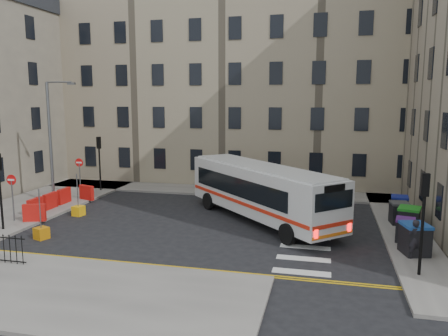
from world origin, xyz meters
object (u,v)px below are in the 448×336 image
at_px(bollard_yellow, 78,211).
at_px(wheelie_bin_c, 409,220).
at_px(wheelie_bin_e, 399,206).
at_px(streetlamp, 50,141).
at_px(bus, 261,190).
at_px(wheelie_bin_d, 399,213).
at_px(wheelie_bin_a, 415,239).
at_px(pedestrian, 414,239).
at_px(wheelie_bin_b, 405,230).
at_px(bollard_chevron, 42,233).

bearing_deg(bollard_yellow, wheelie_bin_c, 1.63).
bearing_deg(wheelie_bin_e, wheelie_bin_c, -83.86).
xyz_separation_m(streetlamp, bus, (14.19, -0.69, -2.49)).
bearing_deg(streetlamp, bollard_yellow, -34.04).
distance_m(bus, wheelie_bin_c, 8.10).
height_order(bus, wheelie_bin_d, bus).
xyz_separation_m(wheelie_bin_a, wheelie_bin_e, (0.33, 6.69, -0.09)).
height_order(wheelie_bin_e, pedestrian, pedestrian).
bearing_deg(wheelie_bin_b, wheelie_bin_e, 95.52).
bearing_deg(bollard_chevron, pedestrian, 3.40).
xyz_separation_m(bus, wheelie_bin_a, (7.67, -4.31, -1.00)).
relative_size(bus, bollard_yellow, 17.20).
relative_size(streetlamp, wheelie_bin_d, 6.69).
height_order(wheelie_bin_c, bollard_chevron, wheelie_bin_c).
relative_size(bus, pedestrian, 5.99).
xyz_separation_m(streetlamp, wheelie_bin_b, (21.74, -3.20, -3.61)).
distance_m(wheelie_bin_a, wheelie_bin_d, 5.00).
xyz_separation_m(streetlamp, bollard_yellow, (3.16, -2.13, -4.04)).
distance_m(streetlamp, bollard_yellow, 5.55).
bearing_deg(wheelie_bin_d, wheelie_bin_c, -87.04).
distance_m(bus, bollard_yellow, 11.23).
bearing_deg(bollard_chevron, streetlamp, 119.91).
bearing_deg(wheelie_bin_c, pedestrian, -80.61).
distance_m(bollard_yellow, bollard_chevron, 4.53).
distance_m(streetlamp, wheelie_bin_a, 22.68).
bearing_deg(wheelie_bin_c, bus, -170.41).
relative_size(wheelie_bin_c, wheelie_bin_e, 1.20).
height_order(wheelie_bin_c, pedestrian, pedestrian).
distance_m(wheelie_bin_c, bollard_yellow, 19.03).
height_order(streetlamp, bus, streetlamp).
height_order(wheelie_bin_c, wheelie_bin_e, wheelie_bin_c).
distance_m(wheelie_bin_e, pedestrian, 7.27).
distance_m(bus, wheelie_bin_a, 8.85).
distance_m(wheelie_bin_e, bollard_chevron, 20.17).
distance_m(bus, wheelie_bin_e, 8.42).
height_order(bollard_yellow, bollard_chevron, same).
bearing_deg(wheelie_bin_a, wheelie_bin_d, 74.89).
bearing_deg(bollard_chevron, wheelie_bin_c, 15.31).
xyz_separation_m(streetlamp, wheelie_bin_d, (21.93, 0.01, -3.57)).
height_order(bus, bollard_yellow, bus).
bearing_deg(bollard_yellow, wheelie_bin_a, -8.70).
bearing_deg(wheelie_bin_a, bollard_chevron, 170.98).
relative_size(pedestrian, bollard_chevron, 2.87).
height_order(pedestrian, bollard_chevron, pedestrian).
relative_size(streetlamp, pedestrian, 4.72).
height_order(streetlamp, wheelie_bin_d, streetlamp).
distance_m(wheelie_bin_b, wheelie_bin_e, 4.91).
height_order(streetlamp, wheelie_bin_b, streetlamp).
distance_m(streetlamp, wheelie_bin_d, 22.22).
height_order(streetlamp, bollard_chevron, streetlamp).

